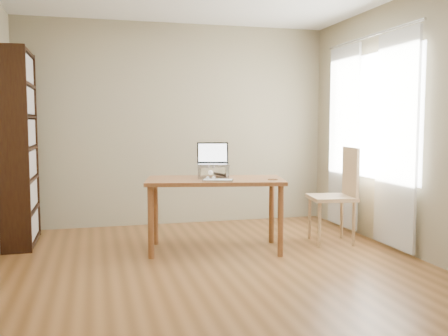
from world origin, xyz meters
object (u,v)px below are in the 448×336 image
(desk, at_px, (215,188))
(chair, at_px, (338,191))
(bookshelf, at_px, (20,148))
(keyboard, at_px, (218,180))
(laptop, at_px, (212,159))
(cat, at_px, (210,171))

(desk, height_order, chair, chair)
(bookshelf, relative_size, desk, 1.39)
(keyboard, bearing_deg, chair, 28.20)
(bookshelf, xyz_separation_m, keyboard, (1.96, -1.01, -0.29))
(bookshelf, bearing_deg, laptop, -18.32)
(desk, bearing_deg, laptop, 101.24)
(keyboard, distance_m, cat, 0.34)
(laptop, relative_size, keyboard, 1.13)
(keyboard, bearing_deg, bookshelf, 171.91)
(bookshelf, relative_size, keyboard, 6.40)
(desk, xyz_separation_m, laptop, (0.00, 0.14, 0.29))
(bookshelf, bearing_deg, keyboard, -27.41)
(desk, relative_size, chair, 1.43)
(cat, bearing_deg, chair, 10.84)
(laptop, bearing_deg, desk, -78.76)
(laptop, relative_size, cat, 0.76)
(bookshelf, height_order, desk, bookshelf)
(chair, bearing_deg, cat, -175.84)
(keyboard, bearing_deg, cat, 109.57)
(desk, distance_m, chair, 1.41)
(laptop, distance_m, chair, 1.46)
(bookshelf, xyz_separation_m, chair, (3.39, -0.79, -0.47))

